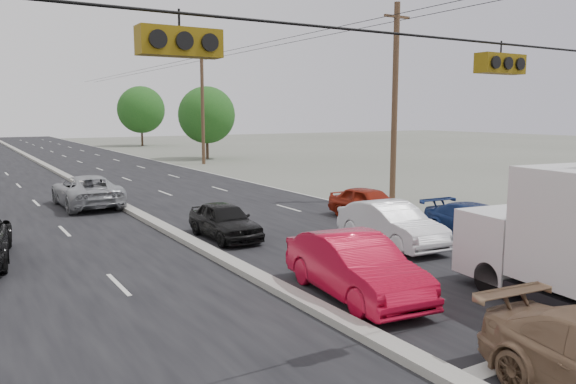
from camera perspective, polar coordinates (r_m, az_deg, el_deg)
name	(u,v)px	position (r m, az deg, el deg)	size (l,w,h in m)	color
ground	(429,372)	(10.80, 14.09, -17.33)	(200.00, 200.00, 0.00)	#606356
road_surface	(81,186)	(37.72, -20.25, 0.60)	(20.00, 160.00, 0.02)	black
center_median	(81,184)	(37.71, -20.26, 0.75)	(0.50, 160.00, 0.20)	gray
utility_pole_right_b	(395,102)	(29.26, 10.79, 8.96)	(1.60, 0.30, 10.00)	#422D1E
utility_pole_right_c	(203,106)	(50.69, -8.67, 8.58)	(1.60, 0.30, 10.00)	#422D1E
traffic_signals	(497,61)	(10.86, 20.44, 12.35)	(25.00, 0.30, 0.54)	black
tree_right_mid	(207,115)	(56.27, -8.27, 7.75)	(5.60, 5.60, 7.14)	#382619
tree_right_far	(141,110)	(80.16, -14.70, 8.09)	(6.40, 6.40, 8.16)	#382619
red_sedan	(355,267)	(14.16, 6.82, -7.57)	(1.66, 4.76, 1.57)	#B90B28
queue_car_a	(225,221)	(20.59, -6.45, -2.95)	(1.58, 3.92, 1.34)	black
queue_car_b	(391,225)	(19.69, 10.43, -3.29)	(1.59, 4.56, 1.50)	white
queue_car_d	(479,224)	(20.99, 18.82, -3.13)	(1.86, 4.59, 1.33)	navy
queue_car_e	(369,204)	(24.40, 8.26, -1.19)	(1.64, 4.07, 1.39)	maroon
oncoming_far	(87,191)	(29.07, -19.78, 0.07)	(2.58, 5.60, 1.56)	#96999D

